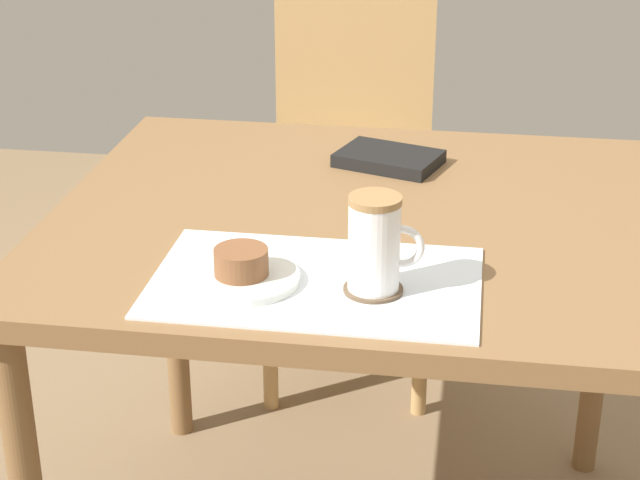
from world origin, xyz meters
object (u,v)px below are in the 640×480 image
(pastry, at_px, (241,262))
(pastry_plate, at_px, (242,278))
(wooden_chair, at_px, (352,170))
(small_book, at_px, (389,159))
(coffee_mug, at_px, (376,243))
(dining_table, at_px, (361,258))

(pastry, bearing_deg, pastry_plate, 0.00)
(wooden_chair, xyz_separation_m, small_book, (0.14, -0.56, 0.24))
(wooden_chair, height_order, coffee_mug, wooden_chair)
(coffee_mug, bearing_deg, small_book, 93.37)
(pastry_plate, relative_size, coffee_mug, 1.22)
(small_book, bearing_deg, dining_table, -76.95)
(dining_table, bearing_deg, pastry, -115.43)
(pastry, height_order, small_book, pastry)
(wooden_chair, bearing_deg, small_book, 99.08)
(dining_table, relative_size, coffee_mug, 7.46)
(pastry_plate, bearing_deg, dining_table, 64.57)
(pastry_plate, distance_m, small_book, 0.55)
(pastry_plate, relative_size, small_book, 0.93)
(small_book, bearing_deg, pastry, -88.69)
(dining_table, xyz_separation_m, small_book, (0.02, 0.23, 0.10))
(pastry, height_order, coffee_mug, coffee_mug)
(dining_table, height_order, wooden_chair, wooden_chair)
(pastry, distance_m, small_book, 0.55)
(pastry, bearing_deg, small_book, 73.11)
(dining_table, xyz_separation_m, coffee_mug, (0.05, -0.29, 0.16))
(wooden_chair, distance_m, coffee_mug, 1.14)
(pastry, relative_size, small_book, 0.43)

